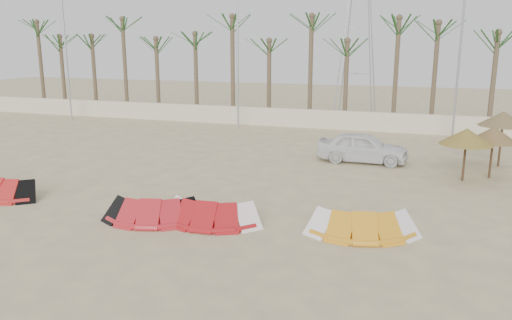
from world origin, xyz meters
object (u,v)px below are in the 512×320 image
(kite_red_mid, at_px, (157,207))
(parasol_left, at_px, (494,134))
(car, at_px, (363,147))
(parasol_right, at_px, (503,119))
(kite_red_right, at_px, (213,209))
(kite_orange, at_px, (364,220))
(parasol_mid, at_px, (467,137))
(kite_red_left, at_px, (8,185))

(kite_red_mid, bearing_deg, parasol_left, 39.66)
(parasol_left, height_order, car, parasol_left)
(kite_red_mid, height_order, parasol_right, parasol_right)
(kite_red_right, xyz_separation_m, parasol_left, (9.42, 9.00, 1.55))
(kite_red_right, xyz_separation_m, kite_orange, (4.90, 0.57, 0.00))
(kite_red_right, bearing_deg, kite_orange, 6.62)
(kite_red_mid, xyz_separation_m, parasol_right, (11.98, 11.88, 1.91))
(car, bearing_deg, parasol_right, -79.64)
(parasol_mid, bearing_deg, kite_red_mid, -140.09)
(kite_red_left, bearing_deg, parasol_right, 31.10)
(kite_red_right, bearing_deg, parasol_right, 48.73)
(parasol_left, relative_size, car, 0.52)
(kite_red_left, relative_size, car, 0.73)
(kite_red_left, bearing_deg, car, 39.19)
(parasol_left, distance_m, car, 5.99)
(car, bearing_deg, parasol_left, -103.08)
(kite_red_left, height_order, kite_red_mid, same)
(kite_red_left, xyz_separation_m, kite_orange, (13.66, 0.44, 0.00))
(kite_orange, distance_m, parasol_mid, 8.40)
(kite_red_mid, relative_size, car, 0.80)
(kite_red_mid, xyz_separation_m, kite_orange, (6.79, 0.95, 0.00))
(parasol_mid, bearing_deg, kite_red_right, -135.56)
(kite_red_mid, height_order, kite_orange, same)
(kite_orange, distance_m, parasol_right, 12.25)
(kite_red_mid, distance_m, parasol_mid, 13.33)
(kite_red_mid, xyz_separation_m, parasol_mid, (10.16, 8.50, 1.54))
(kite_red_mid, xyz_separation_m, car, (5.59, 10.67, 0.34))
(kite_orange, bearing_deg, parasol_left, 61.77)
(kite_red_mid, distance_m, parasol_right, 16.98)
(parasol_left, xyz_separation_m, parasol_right, (0.66, 2.50, 0.37))
(parasol_right, distance_m, car, 6.69)
(parasol_mid, distance_m, parasol_right, 3.86)
(kite_red_right, xyz_separation_m, parasol_right, (10.09, 11.50, 1.91))
(kite_red_left, relative_size, parasol_left, 1.40)
(kite_red_mid, height_order, parasol_mid, parasol_mid)
(kite_red_mid, relative_size, parasol_left, 1.53)
(kite_red_mid, bearing_deg, kite_orange, 8.00)
(kite_red_left, height_order, car, car)
(parasol_mid, bearing_deg, kite_orange, -114.08)
(parasol_left, distance_m, parasol_mid, 1.45)
(parasol_mid, bearing_deg, kite_red_left, -154.88)
(parasol_mid, bearing_deg, car, 154.53)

